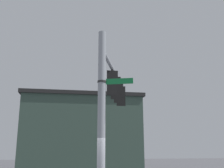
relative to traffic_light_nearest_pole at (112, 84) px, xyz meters
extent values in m
cylinder|color=gray|center=(-0.80, -2.42, -1.83)|extent=(0.30, 0.30, 6.75)
cylinder|color=gray|center=(0.21, 0.61, 0.78)|extent=(2.17, 6.10, 0.17)
cylinder|color=black|center=(0.00, -0.02, 0.61)|extent=(0.08, 0.08, 0.18)
cube|color=black|center=(0.00, -0.02, -0.01)|extent=(0.36, 0.30, 1.05)
sphere|color=#590F0F|center=(0.00, 0.17, 0.34)|extent=(0.22, 0.22, 0.22)
cube|color=black|center=(0.00, 0.19, 0.44)|extent=(0.24, 0.20, 0.03)
sphere|color=brown|center=(0.00, 0.17, -0.01)|extent=(0.22, 0.22, 0.22)
cube|color=black|center=(0.00, 0.19, 0.09)|extent=(0.24, 0.20, 0.03)
sphere|color=#1EE533|center=(0.00, 0.17, -0.36)|extent=(0.22, 0.22, 0.22)
cube|color=black|center=(0.00, 0.19, -0.26)|extent=(0.24, 0.20, 0.03)
cube|color=black|center=(0.00, -0.19, -0.01)|extent=(0.54, 0.03, 1.22)
cylinder|color=black|center=(0.36, 1.06, 0.61)|extent=(0.08, 0.08, 0.18)
cube|color=black|center=(0.36, 1.06, -0.01)|extent=(0.36, 0.30, 1.05)
sphere|color=#590F0F|center=(0.36, 1.25, 0.34)|extent=(0.22, 0.22, 0.22)
cube|color=black|center=(0.36, 1.27, 0.44)|extent=(0.24, 0.20, 0.03)
sphere|color=brown|center=(0.36, 1.25, -0.01)|extent=(0.22, 0.22, 0.22)
cube|color=black|center=(0.36, 1.27, 0.09)|extent=(0.24, 0.20, 0.03)
sphere|color=#1EE533|center=(0.36, 1.25, -0.36)|extent=(0.22, 0.22, 0.22)
cube|color=black|center=(0.36, 1.27, -0.26)|extent=(0.24, 0.20, 0.03)
cube|color=black|center=(0.36, 0.89, -0.01)|extent=(0.54, 0.03, 1.22)
cylinder|color=black|center=(0.72, 2.14, 0.61)|extent=(0.08, 0.08, 0.18)
cube|color=black|center=(0.72, 2.14, -0.01)|extent=(0.36, 0.30, 1.05)
sphere|color=#590F0F|center=(0.72, 2.33, 0.34)|extent=(0.22, 0.22, 0.22)
cube|color=black|center=(0.72, 2.35, 0.44)|extent=(0.24, 0.20, 0.03)
sphere|color=brown|center=(0.72, 2.33, -0.01)|extent=(0.22, 0.22, 0.22)
cube|color=black|center=(0.72, 2.35, 0.09)|extent=(0.24, 0.20, 0.03)
sphere|color=#1EE533|center=(0.72, 2.33, -0.36)|extent=(0.22, 0.22, 0.22)
cube|color=black|center=(0.72, 2.35, -0.26)|extent=(0.24, 0.20, 0.03)
cube|color=black|center=(0.72, 1.97, -0.01)|extent=(0.54, 0.03, 1.22)
cylinder|color=black|center=(1.08, 3.22, 0.61)|extent=(0.08, 0.08, 0.18)
cube|color=black|center=(1.08, 3.22, -0.01)|extent=(0.36, 0.30, 1.05)
sphere|color=#590F0F|center=(1.08, 3.40, 0.34)|extent=(0.22, 0.22, 0.22)
cube|color=black|center=(1.08, 3.42, 0.44)|extent=(0.24, 0.20, 0.03)
sphere|color=brown|center=(1.08, 3.40, -0.01)|extent=(0.22, 0.22, 0.22)
cube|color=black|center=(1.08, 3.42, 0.09)|extent=(0.24, 0.20, 0.03)
sphere|color=#1EE533|center=(1.08, 3.40, -0.36)|extent=(0.22, 0.22, 0.22)
cube|color=black|center=(1.08, 3.42, -0.26)|extent=(0.24, 0.20, 0.03)
cube|color=black|center=(1.08, 3.05, -0.01)|extent=(0.54, 0.03, 1.22)
cube|color=#147238|center=(-0.13, -2.64, -0.55)|extent=(1.01, 0.36, 0.22)
cube|color=white|center=(-0.13, -2.62, -0.55)|extent=(1.00, 0.34, 0.04)
cylinder|color=#262626|center=(-0.80, -2.42, -0.55)|extent=(0.34, 0.34, 0.08)
cube|color=#33473D|center=(-0.89, 12.14, -2.08)|extent=(9.72, 7.85, 6.24)
cube|color=#193F1E|center=(-0.92, 16.33, -1.76)|extent=(8.71, 1.06, 0.30)
cube|color=black|center=(-0.89, 12.14, 1.20)|extent=(10.11, 8.17, 0.30)
camera|label=1|loc=(-2.03, -12.24, -3.02)|focal=41.88mm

